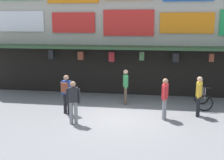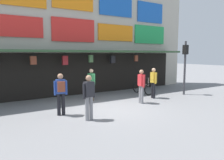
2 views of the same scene
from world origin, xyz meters
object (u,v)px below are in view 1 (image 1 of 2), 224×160
object	(u,v)px
pedestrian_in_green	(66,91)
pedestrian_in_purple	(165,96)
bicycle_parked	(203,99)
pedestrian_in_white	(73,100)
pedestrian_in_red	(126,85)
pedestrian_in_black	(199,94)

from	to	relation	value
pedestrian_in_green	pedestrian_in_purple	size ratio (longest dim) A/B	1.00
bicycle_parked	pedestrian_in_white	distance (m)	6.06
bicycle_parked	pedestrian_in_purple	size ratio (longest dim) A/B	0.70
pedestrian_in_green	pedestrian_in_red	world-z (taller)	same
pedestrian_in_white	pedestrian_in_red	size ratio (longest dim) A/B	1.00
pedestrian_in_white	pedestrian_in_black	world-z (taller)	same
bicycle_parked	pedestrian_in_black	xyz separation A→B (m)	(-0.39, -1.30, 0.55)
pedestrian_in_black	pedestrian_in_green	size ratio (longest dim) A/B	1.00
bicycle_parked	pedestrian_in_red	bearing A→B (deg)	-179.93
pedestrian_in_red	pedestrian_in_black	bearing A→B (deg)	-22.15
pedestrian_in_white	pedestrian_in_black	size ratio (longest dim) A/B	1.00
pedestrian_in_black	pedestrian_in_red	bearing A→B (deg)	157.85
bicycle_parked	pedestrian_in_purple	distance (m)	2.67
bicycle_parked	pedestrian_in_red	distance (m)	3.61
pedestrian_in_green	pedestrian_in_red	size ratio (longest dim) A/B	1.00
bicycle_parked	pedestrian_in_green	world-z (taller)	pedestrian_in_green
pedestrian_in_white	pedestrian_in_black	bearing A→B (deg)	19.41
pedestrian_in_white	pedestrian_in_green	bearing A→B (deg)	118.98
pedestrian_in_white	pedestrian_in_black	xyz separation A→B (m)	(4.84, 1.71, 0.00)
pedestrian_in_white	pedestrian_in_green	xyz separation A→B (m)	(-0.65, 1.17, 0.04)
bicycle_parked	pedestrian_in_black	bearing A→B (deg)	-106.75
bicycle_parked	pedestrian_in_white	bearing A→B (deg)	-150.14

